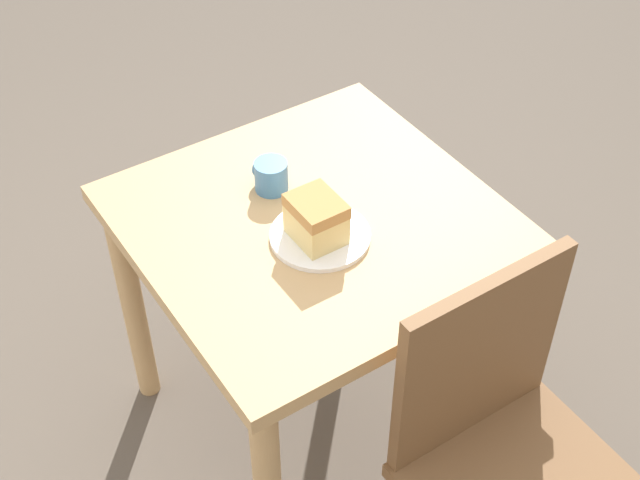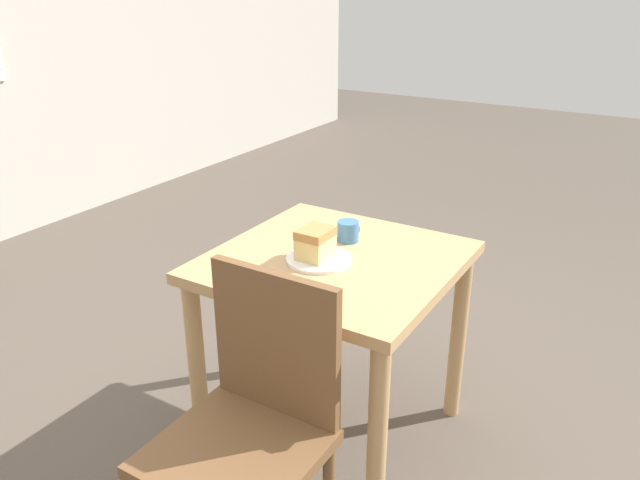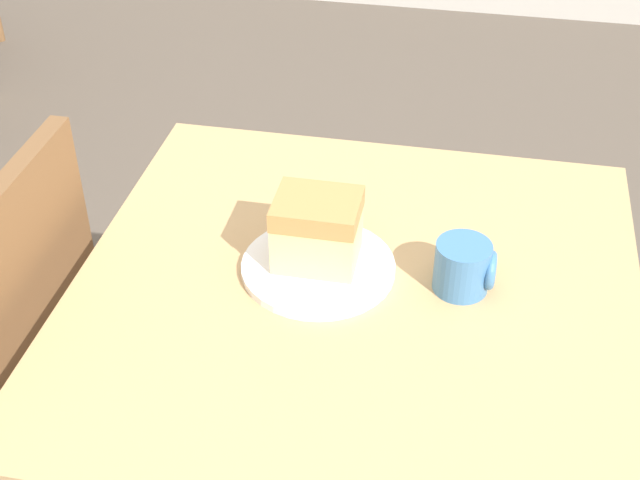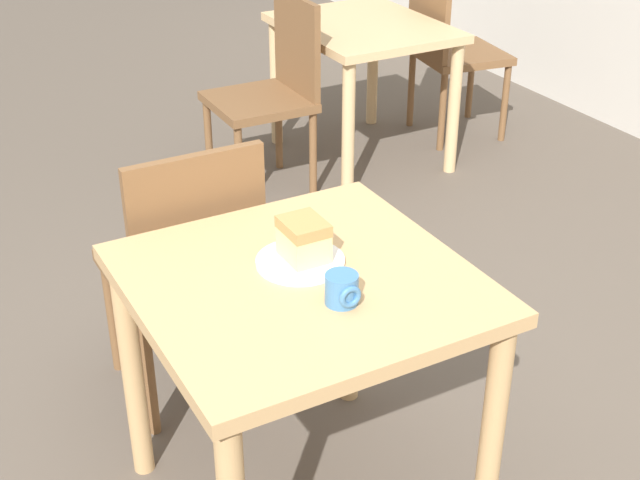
{
  "view_description": "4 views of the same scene",
  "coord_description": "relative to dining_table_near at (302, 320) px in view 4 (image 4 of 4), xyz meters",
  "views": [
    {
      "loc": [
        -1.29,
        0.96,
        2.09
      ],
      "look_at": [
        -0.13,
        0.19,
        0.79
      ],
      "focal_mm": 50.0,
      "sensor_mm": 36.0,
      "label": 1
    },
    {
      "loc": [
        -1.72,
        -0.84,
        1.64
      ],
      "look_at": [
        -0.09,
        0.16,
        0.83
      ],
      "focal_mm": 35.0,
      "sensor_mm": 36.0,
      "label": 2
    },
    {
      "loc": [
        0.11,
        -0.82,
        1.56
      ],
      "look_at": [
        -0.09,
        0.19,
        0.79
      ],
      "focal_mm": 50.0,
      "sensor_mm": 36.0,
      "label": 3
    },
    {
      "loc": [
        1.62,
        -0.71,
        1.88
      ],
      "look_at": [
        -0.06,
        0.21,
        0.82
      ],
      "focal_mm": 50.0,
      "sensor_mm": 36.0,
      "label": 4
    }
  ],
  "objects": [
    {
      "name": "chair_near_window",
      "position": [
        -0.6,
        -0.08,
        -0.13
      ],
      "size": [
        0.43,
        0.43,
        0.91
      ],
      "rotation": [
        0.0,
        0.0,
        -1.57
      ],
      "color": "brown",
      "rests_on": "ground_plane"
    },
    {
      "name": "chair_far_opposite",
      "position": [
        -2.06,
        1.95,
        -0.13
      ],
      "size": [
        0.49,
        0.49,
        0.91
      ],
      "rotation": [
        0.0,
        0.0,
        3.0
      ],
      "color": "brown",
      "rests_on": "ground_plane"
    },
    {
      "name": "plate",
      "position": [
        -0.06,
        0.03,
        0.13
      ],
      "size": [
        0.22,
        0.22,
        0.01
      ],
      "color": "white",
      "rests_on": "dining_table_near"
    },
    {
      "name": "dining_table_near",
      "position": [
        0.0,
        0.0,
        0.0
      ],
      "size": [
        0.8,
        0.8,
        0.75
      ],
      "color": "tan",
      "rests_on": "ground_plane"
    },
    {
      "name": "dining_table_far",
      "position": [
        -2.03,
        1.4,
        -0.04
      ],
      "size": [
        0.85,
        0.7,
        0.7
      ],
      "color": "tan",
      "rests_on": "ground_plane"
    },
    {
      "name": "cake_slice",
      "position": [
        -0.06,
        0.04,
        0.19
      ],
      "size": [
        0.12,
        0.1,
        0.1
      ],
      "color": "#E0C67F",
      "rests_on": "plate"
    },
    {
      "name": "coffee_mug",
      "position": [
        0.15,
        0.03,
        0.16
      ],
      "size": [
        0.09,
        0.08,
        0.08
      ],
      "color": "teal",
      "rests_on": "dining_table_near"
    },
    {
      "name": "chair_far_corner",
      "position": [
        -1.91,
        0.85,
        -0.13
      ],
      "size": [
        0.44,
        0.44,
        0.91
      ],
      "rotation": [
        0.0,
        0.0,
        -0.01
      ],
      "color": "brown",
      "rests_on": "ground_plane"
    }
  ]
}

